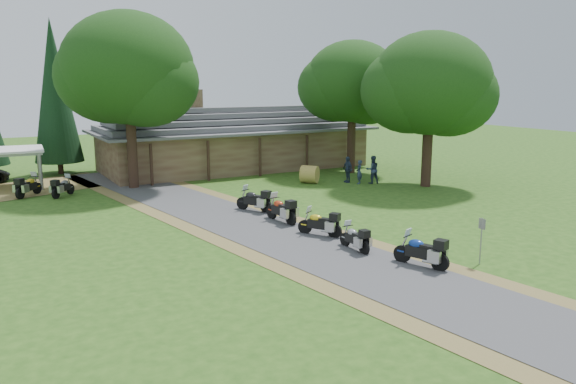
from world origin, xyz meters
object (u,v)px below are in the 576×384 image
motorcycle_row_e (254,199)px  hay_bale (310,174)px  motorcycle_row_a (421,249)px  lodge (234,137)px  motorcycle_carport_b (63,186)px  motorcycle_row_b (354,237)px  motorcycle_row_d (281,208)px  motorcycle_carport_a (28,185)px  motorcycle_row_c (320,222)px

motorcycle_row_e → hay_bale: size_ratio=1.66×
motorcycle_row_a → lodge: bearing=-28.6°
motorcycle_carport_b → lodge: bearing=-26.8°
motorcycle_row_b → motorcycle_row_d: bearing=3.6°
motorcycle_row_b → lodge: bearing=-12.2°
motorcycle_row_e → motorcycle_carport_b: motorcycle_row_e is taller
motorcycle_carport_a → motorcycle_carport_b: (1.81, -1.00, -0.06)m
motorcycle_row_e → motorcycle_carport_b: size_ratio=1.07×
motorcycle_row_d → motorcycle_row_e: (-0.13, 2.73, -0.01)m
motorcycle_row_c → motorcycle_row_e: (-0.43, 5.78, 0.04)m
motorcycle_carport_a → hay_bale: 17.66m
motorcycle_row_c → hay_bale: motorcycle_row_c is taller
motorcycle_row_a → motorcycle_row_b: motorcycle_row_a is taller
lodge → motorcycle_carport_b: 14.74m
motorcycle_row_b → hay_bale: (6.54, 14.14, 0.03)m
motorcycle_row_d → motorcycle_row_e: motorcycle_row_d is taller
motorcycle_row_d → motorcycle_carport_b: bearing=27.8°
motorcycle_row_c → motorcycle_carport_b: bearing=-1.5°
motorcycle_row_a → motorcycle_row_e: (-1.41, 11.22, 0.01)m
motorcycle_carport_b → hay_bale: bearing=-60.6°
motorcycle_row_a → motorcycle_carport_a: size_ratio=0.98×
motorcycle_row_b → motorcycle_carport_a: bearing=29.5°
motorcycle_row_a → hay_bale: bearing=-38.1°
motorcycle_row_c → motorcycle_carport_b: motorcycle_row_c is taller
motorcycle_row_e → hay_bale: bearing=-78.2°
motorcycle_row_a → motorcycle_row_b: (-0.92, 2.91, -0.10)m
motorcycle_row_a → motorcycle_row_d: size_ratio=0.97×
motorcycle_row_b → hay_bale: 15.58m
motorcycle_carport_a → motorcycle_carport_b: size_ratio=1.09×
hay_bale → motorcycle_row_a: bearing=-108.2°
motorcycle_row_e → lodge: bearing=-48.1°
motorcycle_row_c → motorcycle_row_e: motorcycle_row_e is taller
motorcycle_row_a → motorcycle_row_e: size_ratio=0.99×
motorcycle_row_d → hay_bale: motorcycle_row_d is taller
lodge → motorcycle_row_b: (-4.89, -22.85, -1.88)m
motorcycle_carport_a → motorcycle_row_b: bearing=-109.6°
motorcycle_row_d → motorcycle_row_a: bearing=-178.6°
hay_bale → lodge: bearing=100.7°
motorcycle_row_d → motorcycle_carport_a: motorcycle_row_d is taller
motorcycle_row_e → motorcycle_carport_a: size_ratio=0.98×
motorcycle_row_a → motorcycle_carport_b: 22.64m
motorcycle_row_a → motorcycle_carport_b: motorcycle_row_a is taller
motorcycle_row_a → hay_bale: size_ratio=1.64×
hay_bale → motorcycle_carport_a: bearing=165.5°
lodge → motorcycle_row_d: lodge is taller
motorcycle_row_c → motorcycle_row_e: size_ratio=0.94×
lodge → hay_bale: lodge is taller
motorcycle_row_b → motorcycle_row_d: motorcycle_row_d is taller
motorcycle_row_c → motorcycle_carport_a: (-10.49, 16.03, 0.05)m
motorcycle_carport_b → hay_bale: size_ratio=1.54×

